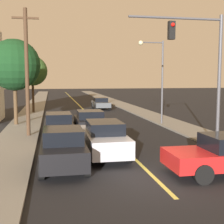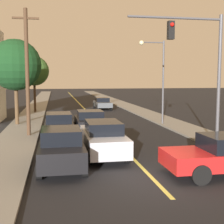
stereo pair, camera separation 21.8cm
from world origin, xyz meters
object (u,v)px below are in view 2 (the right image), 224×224
object	(u,v)px
car_near_lane_second	(90,122)
traffic_signal_mast	(200,58)
car_far_oncoming	(102,103)
streetlamp_right	(157,70)
car_outer_lane_second	(59,124)
car_outer_lane_front	(61,148)
car_near_lane_front	(103,138)
utility_pole_left	(27,70)
tree_left_near	(15,65)
tree_left_far	(34,71)

from	to	relation	value
car_near_lane_second	traffic_signal_mast	world-z (taller)	traffic_signal_mast
car_far_oncoming	streetlamp_right	distance (m)	13.87
car_outer_lane_second	streetlamp_right	size ratio (longest dim) A/B	0.74
car_outer_lane_front	car_near_lane_second	bearing A→B (deg)	74.71
car_near_lane_front	car_outer_lane_second	xyz separation A→B (m)	(-2.01, 5.67, -0.09)
car_near_lane_second	utility_pole_left	xyz separation A→B (m)	(-3.89, 0.00, 3.36)
car_far_oncoming	car_outer_lane_second	bearing A→B (deg)	72.07
car_near_lane_front	car_near_lane_second	bearing A→B (deg)	90.00
car_near_lane_second	car_outer_lane_front	xyz separation A→B (m)	(-2.01, -7.36, 0.02)
car_outer_lane_front	tree_left_near	distance (m)	13.43
traffic_signal_mast	tree_left_near	world-z (taller)	traffic_signal_mast
car_outer_lane_second	car_far_oncoming	distance (m)	17.38
car_far_oncoming	streetlamp_right	xyz separation A→B (m)	(2.35, -13.18, 3.62)
car_near_lane_front	tree_left_far	distance (m)	20.25
car_near_lane_front	streetlamp_right	size ratio (longest dim) A/B	0.76
car_near_lane_front	car_far_oncoming	bearing A→B (deg)	81.45
car_outer_lane_front	tree_left_near	size ratio (longest dim) A/B	0.65
car_near_lane_second	traffic_signal_mast	distance (m)	8.16
utility_pole_left	tree_left_near	bearing A→B (deg)	104.23
traffic_signal_mast	tree_left_far	world-z (taller)	traffic_signal_mast
car_far_oncoming	traffic_signal_mast	distance (m)	22.06
car_far_oncoming	tree_left_near	size ratio (longest dim) A/B	0.67
car_near_lane_front	streetlamp_right	xyz separation A→B (m)	(5.69, 9.03, 3.50)
utility_pole_left	tree_left_near	size ratio (longest dim) A/B	1.19
car_near_lane_front	car_outer_lane_front	xyz separation A→B (m)	(-2.01, -1.79, -0.00)
car_near_lane_front	utility_pole_left	size ratio (longest dim) A/B	0.63
tree_left_near	car_outer_lane_second	bearing A→B (deg)	-57.61
car_near_lane_second	streetlamp_right	world-z (taller)	streetlamp_right
car_outer_lane_second	traffic_signal_mast	world-z (taller)	traffic_signal_mast
car_outer_lane_front	car_outer_lane_second	bearing A→B (deg)	90.00
traffic_signal_mast	utility_pole_left	world-z (taller)	utility_pole_left
car_near_lane_front	car_outer_lane_front	bearing A→B (deg)	-138.29
car_near_lane_front	traffic_signal_mast	bearing A→B (deg)	6.54
car_near_lane_front	tree_left_far	size ratio (longest dim) A/B	0.83
utility_pole_left	car_far_oncoming	bearing A→B (deg)	66.51
traffic_signal_mast	car_outer_lane_front	bearing A→B (deg)	-161.62
traffic_signal_mast	tree_left_near	distance (m)	14.45
car_near_lane_front	streetlamp_right	world-z (taller)	streetlamp_right
car_outer_lane_front	traffic_signal_mast	bearing A→B (deg)	18.38
tree_left_far	traffic_signal_mast	bearing A→B (deg)	-63.28
car_near_lane_second	car_outer_lane_front	distance (m)	7.63
car_near_lane_second	streetlamp_right	size ratio (longest dim) A/B	0.62
utility_pole_left	tree_left_far	xyz separation A→B (m)	(-0.44, 13.88, 0.25)
utility_pole_left	car_outer_lane_second	bearing A→B (deg)	3.07
streetlamp_right	tree_left_near	world-z (taller)	tree_left_near
car_outer_lane_front	car_far_oncoming	xyz separation A→B (m)	(5.35, 24.00, -0.12)
car_near_lane_front	utility_pole_left	bearing A→B (deg)	124.95
car_outer_lane_front	car_far_oncoming	bearing A→B (deg)	77.43
car_far_oncoming	tree_left_near	distance (m)	14.88
car_far_oncoming	tree_left_far	bearing A→B (deg)	19.78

